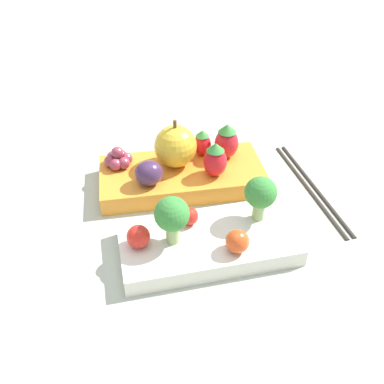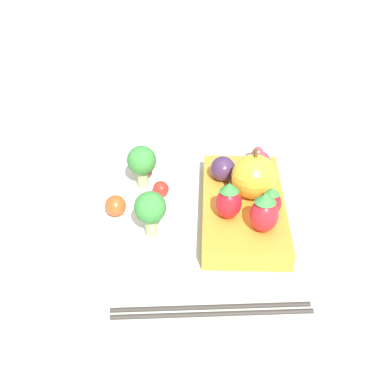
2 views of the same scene
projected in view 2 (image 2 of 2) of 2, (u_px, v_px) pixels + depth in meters
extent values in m
plane|color=#ADB7A3|center=(191.00, 213.00, 0.70)|extent=(4.00, 4.00, 0.00)
cube|color=silver|center=(141.00, 208.00, 0.69)|extent=(0.21, 0.12, 0.02)
cube|color=orange|center=(243.00, 206.00, 0.69)|extent=(0.24, 0.14, 0.03)
cylinder|color=#93B770|center=(151.00, 226.00, 0.62)|extent=(0.01, 0.01, 0.02)
sphere|color=#388438|center=(150.00, 207.00, 0.61)|extent=(0.04, 0.04, 0.04)
cylinder|color=#93B770|center=(143.00, 179.00, 0.71)|extent=(0.01, 0.01, 0.02)
sphere|color=#388438|center=(142.00, 160.00, 0.70)|extent=(0.04, 0.04, 0.04)
sphere|color=#DB4C1E|center=(115.00, 206.00, 0.65)|extent=(0.03, 0.03, 0.03)
sphere|color=red|center=(145.00, 163.00, 0.74)|extent=(0.03, 0.03, 0.03)
sphere|color=red|center=(161.00, 189.00, 0.69)|extent=(0.02, 0.02, 0.02)
sphere|color=gold|center=(254.00, 177.00, 0.67)|extent=(0.06, 0.06, 0.06)
cylinder|color=brown|center=(256.00, 154.00, 0.66)|extent=(0.00, 0.00, 0.01)
ellipsoid|color=red|center=(271.00, 203.00, 0.65)|extent=(0.03, 0.03, 0.03)
cone|color=#388438|center=(272.00, 191.00, 0.64)|extent=(0.02, 0.02, 0.01)
ellipsoid|color=red|center=(229.00, 203.00, 0.64)|extent=(0.03, 0.03, 0.04)
cone|color=#388438|center=(229.00, 187.00, 0.63)|extent=(0.02, 0.02, 0.01)
ellipsoid|color=red|center=(264.00, 215.00, 0.62)|extent=(0.03, 0.03, 0.04)
cone|color=#388438|center=(266.00, 198.00, 0.61)|extent=(0.03, 0.03, 0.01)
ellipsoid|color=#42284C|center=(223.00, 169.00, 0.72)|extent=(0.04, 0.03, 0.03)
sphere|color=#93384C|center=(256.00, 156.00, 0.76)|extent=(0.02, 0.02, 0.02)
sphere|color=#93384C|center=(250.00, 159.00, 0.75)|extent=(0.02, 0.02, 0.02)
sphere|color=#93384C|center=(251.00, 163.00, 0.75)|extent=(0.02, 0.02, 0.02)
sphere|color=#93384C|center=(259.00, 164.00, 0.74)|extent=(0.02, 0.02, 0.02)
sphere|color=#93384C|center=(265.00, 162.00, 0.75)|extent=(0.02, 0.02, 0.02)
sphere|color=#93384C|center=(263.00, 158.00, 0.76)|extent=(0.02, 0.02, 0.02)
sphere|color=#93384C|center=(258.00, 153.00, 0.74)|extent=(0.02, 0.02, 0.02)
cylinder|color=#332D28|center=(215.00, 305.00, 0.56)|extent=(0.02, 0.21, 0.01)
cylinder|color=#332D28|center=(216.00, 312.00, 0.55)|extent=(0.02, 0.21, 0.01)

